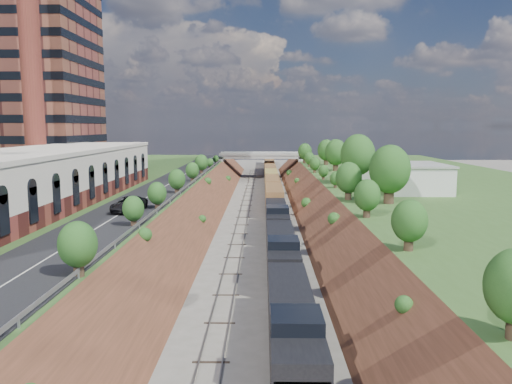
# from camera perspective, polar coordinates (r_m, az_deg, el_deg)

# --- Properties ---
(platform_left) EXTENTS (44.00, 180.00, 5.00)m
(platform_left) POSITION_cam_1_polar(r_m,az_deg,el_deg) (91.51, -20.80, -0.78)
(platform_left) COLOR #385A25
(platform_left) RESTS_ON ground
(platform_right) EXTENTS (44.00, 180.00, 5.00)m
(platform_right) POSITION_cam_1_polar(r_m,az_deg,el_deg) (90.99, 21.61, -0.87)
(platform_right) COLOR #385A25
(platform_right) RESTS_ON ground
(embankment_left) EXTENTS (10.00, 180.00, 10.00)m
(embankment_left) POSITION_cam_1_polar(r_m,az_deg,el_deg) (86.27, -6.99, -2.51)
(embankment_left) COLOR brown
(embankment_left) RESTS_ON ground
(embankment_right) EXTENTS (10.00, 180.00, 10.00)m
(embankment_right) POSITION_cam_1_polar(r_m,az_deg,el_deg) (86.09, 7.69, -2.54)
(embankment_right) COLOR brown
(embankment_right) RESTS_ON ground
(rail_left_track) EXTENTS (1.58, 180.00, 0.18)m
(rail_left_track) POSITION_cam_1_polar(r_m,az_deg,el_deg) (85.52, -1.40, -2.48)
(rail_left_track) COLOR gray
(rail_left_track) RESTS_ON ground
(rail_right_track) EXTENTS (1.58, 180.00, 0.18)m
(rail_right_track) POSITION_cam_1_polar(r_m,az_deg,el_deg) (85.47, 2.09, -2.49)
(rail_right_track) COLOR gray
(rail_right_track) RESTS_ON ground
(road) EXTENTS (8.00, 180.00, 0.10)m
(road) POSITION_cam_1_polar(r_m,az_deg,el_deg) (86.27, -10.01, 0.83)
(road) COLOR black
(road) RESTS_ON platform_left
(guardrail) EXTENTS (0.10, 171.00, 0.70)m
(guardrail) POSITION_cam_1_polar(r_m,az_deg,el_deg) (85.34, -7.33, 1.14)
(guardrail) COLOR #99999E
(guardrail) RESTS_ON platform_left
(commercial_building) EXTENTS (14.30, 62.30, 7.00)m
(commercial_building) POSITION_cam_1_polar(r_m,az_deg,el_deg) (68.77, -23.86, 1.51)
(commercial_building) COLOR maroon
(commercial_building) RESTS_ON platform_left
(highrise_tower) EXTENTS (22.00, 22.00, 53.90)m
(highrise_tower) POSITION_cam_1_polar(r_m,az_deg,el_deg) (107.55, -24.83, 16.45)
(highrise_tower) COLOR brown
(highrise_tower) RESTS_ON platform_left
(smokestack) EXTENTS (3.20, 3.20, 40.00)m
(smokestack) POSITION_cam_1_polar(r_m,az_deg,el_deg) (88.73, -24.31, 13.38)
(smokestack) COLOR maroon
(smokestack) RESTS_ON platform_left
(overpass) EXTENTS (24.50, 8.30, 7.40)m
(overpass) POSITION_cam_1_polar(r_m,az_deg,el_deg) (146.50, 0.55, 3.60)
(overpass) COLOR gray
(overpass) RESTS_ON ground
(white_building_near) EXTENTS (9.00, 12.00, 4.00)m
(white_building_near) POSITION_cam_1_polar(r_m,az_deg,el_deg) (79.89, 17.41, 1.47)
(white_building_near) COLOR silver
(white_building_near) RESTS_ON platform_right
(white_building_far) EXTENTS (8.00, 10.00, 3.60)m
(white_building_far) POSITION_cam_1_polar(r_m,az_deg,el_deg) (100.98, 13.60, 2.69)
(white_building_far) COLOR silver
(white_building_far) RESTS_ON platform_right
(tree_right_large) EXTENTS (5.25, 5.25, 7.61)m
(tree_right_large) POSITION_cam_1_polar(r_m,az_deg,el_deg) (66.42, 15.04, 2.47)
(tree_right_large) COLOR #473323
(tree_right_large) RESTS_ON platform_right
(tree_left_crest) EXTENTS (2.45, 2.45, 3.55)m
(tree_left_crest) POSITION_cam_1_polar(r_m,az_deg,el_deg) (46.57, -14.78, -2.50)
(tree_left_crest) COLOR #473323
(tree_left_crest) RESTS_ON platform_left
(freight_train) EXTENTS (2.97, 183.27, 4.55)m
(freight_train) POSITION_cam_1_polar(r_m,az_deg,el_deg) (117.89, 1.75, 1.50)
(freight_train) COLOR black
(freight_train) RESTS_ON ground
(suv) EXTENTS (3.37, 6.39, 1.71)m
(suv) POSITION_cam_1_polar(r_m,az_deg,el_deg) (59.79, -14.33, -1.35)
(suv) COLOR black
(suv) RESTS_ON road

